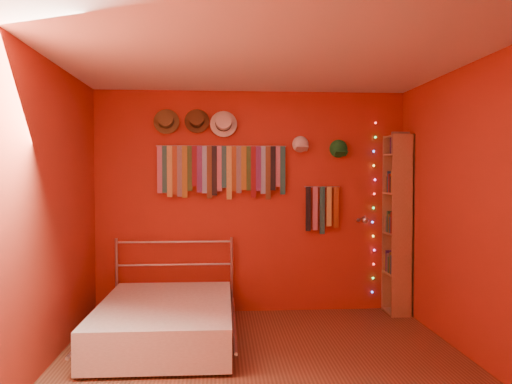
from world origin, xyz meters
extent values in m
plane|color=#59301E|center=(0.00, 0.00, 0.00)|extent=(3.50, 3.50, 0.00)
cube|color=#AF221C|center=(0.00, 1.75, 1.25)|extent=(3.50, 0.02, 2.50)
cube|color=#AF221C|center=(1.75, 0.00, 1.25)|extent=(0.02, 3.50, 2.50)
cube|color=#AF221C|center=(-1.75, 0.00, 1.25)|extent=(0.02, 3.50, 2.50)
cube|color=white|center=(0.00, 0.00, 2.50)|extent=(3.50, 3.50, 0.02)
cylinder|color=#B4B4B9|center=(-0.34, 1.70, 1.88)|extent=(1.45, 0.01, 0.01)
cube|color=#BC5E94|center=(-1.02, 1.69, 1.62)|extent=(0.06, 0.01, 0.52)
cube|color=#195955|center=(-0.97, 1.68, 1.62)|extent=(0.06, 0.01, 0.52)
cube|color=#B09346|center=(-0.91, 1.68, 1.59)|extent=(0.06, 0.01, 0.57)
cube|color=maroon|center=(-0.86, 1.69, 1.61)|extent=(0.06, 0.01, 0.54)
cube|color=navy|center=(-0.80, 1.68, 1.60)|extent=(0.06, 0.01, 0.56)
cube|color=#8B6319|center=(-0.75, 1.68, 1.59)|extent=(0.06, 0.01, 0.58)
cube|color=#24481D|center=(-0.70, 1.69, 1.63)|extent=(0.06, 0.01, 0.50)
cube|color=maroon|center=(-0.64, 1.68, 1.66)|extent=(0.06, 0.01, 0.45)
cube|color=#431A6A|center=(-0.59, 1.68, 1.62)|extent=(0.06, 0.01, 0.52)
cube|color=#77A0D5|center=(-0.53, 1.69, 1.61)|extent=(0.06, 0.01, 0.53)
cube|color=#4F361A|center=(-0.48, 1.68, 1.59)|extent=(0.06, 0.01, 0.58)
cube|color=black|center=(-0.42, 1.68, 1.60)|extent=(0.06, 0.01, 0.55)
cube|color=#C1607C|center=(-0.37, 1.69, 1.63)|extent=(0.06, 0.01, 0.51)
cube|color=#174852|center=(-0.31, 1.68, 1.64)|extent=(0.06, 0.01, 0.47)
cube|color=#AD9745|center=(-0.26, 1.68, 1.58)|extent=(0.06, 0.01, 0.60)
cube|color=brown|center=(-0.20, 1.69, 1.63)|extent=(0.06, 0.01, 0.50)
cube|color=navy|center=(-0.15, 1.68, 1.62)|extent=(0.06, 0.01, 0.53)
cube|color=olive|center=(-0.09, 1.68, 1.63)|extent=(0.06, 0.01, 0.49)
cube|color=#245120|center=(-0.04, 1.69, 1.63)|extent=(0.06, 0.01, 0.50)
cube|color=maroon|center=(0.02, 1.68, 1.59)|extent=(0.06, 0.01, 0.58)
cube|color=#501A68|center=(0.07, 1.68, 1.63)|extent=(0.06, 0.01, 0.50)
cube|color=#75A6D0|center=(0.13, 1.69, 1.61)|extent=(0.06, 0.01, 0.53)
cube|color=#4E381A|center=(0.18, 1.68, 1.58)|extent=(0.06, 0.01, 0.60)
cube|color=black|center=(0.24, 1.68, 1.63)|extent=(0.06, 0.01, 0.50)
cube|color=#A4526A|center=(0.29, 1.69, 1.65)|extent=(0.06, 0.01, 0.45)
cube|color=#195852|center=(0.35, 1.68, 1.61)|extent=(0.06, 0.01, 0.54)
cylinder|color=#B4B4B9|center=(0.80, 1.70, 1.42)|extent=(0.40, 0.01, 0.01)
cube|color=black|center=(0.64, 1.69, 1.17)|extent=(0.06, 0.01, 0.50)
cube|color=#A5526E|center=(0.72, 1.68, 1.18)|extent=(0.06, 0.01, 0.49)
cube|color=#17514F|center=(0.80, 1.68, 1.15)|extent=(0.06, 0.01, 0.54)
cube|color=gold|center=(0.88, 1.69, 1.20)|extent=(0.06, 0.01, 0.45)
cube|color=maroon|center=(0.96, 1.68, 1.19)|extent=(0.06, 0.01, 0.47)
cylinder|color=brown|center=(-0.95, 1.69, 2.15)|extent=(0.28, 0.07, 0.28)
cylinder|color=brown|center=(-0.95, 1.64, 2.16)|extent=(0.17, 0.14, 0.18)
cylinder|color=#332314|center=(-0.95, 1.67, 2.15)|extent=(0.17, 0.06, 0.17)
cylinder|color=#4C341B|center=(-0.61, 1.69, 2.15)|extent=(0.27, 0.07, 0.27)
cylinder|color=#4C341B|center=(-0.61, 1.64, 2.16)|extent=(0.16, 0.13, 0.18)
cylinder|color=black|center=(-0.61, 1.67, 2.16)|extent=(0.17, 0.05, 0.17)
cylinder|color=silver|center=(-0.32, 1.69, 2.12)|extent=(0.30, 0.07, 0.30)
cylinder|color=silver|center=(-0.32, 1.64, 2.14)|extent=(0.18, 0.15, 0.20)
cylinder|color=black|center=(-0.32, 1.66, 2.13)|extent=(0.18, 0.06, 0.18)
ellipsoid|color=white|center=(0.55, 1.70, 1.90)|extent=(0.18, 0.14, 0.18)
cube|color=white|center=(0.55, 1.59, 1.85)|extent=(0.13, 0.10, 0.05)
ellipsoid|color=#1B7B2F|center=(0.99, 1.70, 1.85)|extent=(0.19, 0.15, 0.19)
cube|color=#1B7B2F|center=(0.99, 1.58, 1.80)|extent=(0.14, 0.10, 0.06)
sphere|color=#FF3333|center=(1.42, 1.71, 2.15)|extent=(0.02, 0.02, 0.02)
sphere|color=#33FF4C|center=(1.42, 1.71, 1.99)|extent=(0.02, 0.02, 0.02)
sphere|color=#4C66FF|center=(1.40, 1.71, 1.83)|extent=(0.02, 0.02, 0.02)
sphere|color=yellow|center=(1.40, 1.71, 1.66)|extent=(0.02, 0.02, 0.02)
sphere|color=#FF4CCC|center=(1.42, 1.71, 1.50)|extent=(0.02, 0.02, 0.02)
sphere|color=#FF3333|center=(1.41, 1.71, 1.34)|extent=(0.02, 0.02, 0.02)
sphere|color=#33FF4C|center=(1.40, 1.71, 1.18)|extent=(0.02, 0.02, 0.02)
sphere|color=#4C66FF|center=(1.39, 1.71, 1.01)|extent=(0.02, 0.02, 0.02)
sphere|color=yellow|center=(1.40, 1.71, 0.85)|extent=(0.02, 0.02, 0.02)
sphere|color=#FF4CCC|center=(1.41, 1.71, 0.69)|extent=(0.02, 0.02, 0.02)
sphere|color=#FF3333|center=(1.41, 1.71, 0.53)|extent=(0.02, 0.02, 0.02)
sphere|color=#33FF4C|center=(1.40, 1.71, 0.36)|extent=(0.02, 0.02, 0.02)
sphere|color=#4C66FF|center=(1.39, 1.71, 0.20)|extent=(0.02, 0.02, 0.02)
cylinder|color=#B4B4B9|center=(1.23, 1.73, 1.04)|extent=(0.04, 0.03, 0.04)
cylinder|color=#B4B4B9|center=(1.23, 1.60, 1.07)|extent=(0.01, 0.27, 0.09)
sphere|color=white|center=(1.23, 1.46, 1.06)|extent=(0.07, 0.07, 0.07)
cube|color=olive|center=(1.62, 1.37, 1.00)|extent=(0.24, 0.02, 2.00)
cube|color=olive|center=(1.62, 1.69, 1.00)|extent=(0.24, 0.02, 2.00)
cube|color=olive|center=(1.74, 1.53, 1.00)|extent=(0.02, 0.34, 2.00)
cube|color=olive|center=(1.62, 1.53, 0.02)|extent=(0.24, 0.32, 0.02)
cube|color=olive|center=(1.62, 1.53, 0.45)|extent=(0.24, 0.32, 0.02)
cube|color=olive|center=(1.62, 1.53, 0.90)|extent=(0.24, 0.32, 0.02)
cube|color=olive|center=(1.62, 1.53, 1.35)|extent=(0.24, 0.32, 0.02)
cube|color=olive|center=(1.62, 1.53, 1.78)|extent=(0.24, 0.32, 0.02)
cube|color=olive|center=(1.62, 1.53, 1.98)|extent=(0.24, 0.32, 0.02)
cylinder|color=#B4B4B9|center=(-1.50, 1.65, 0.43)|extent=(0.03, 0.03, 0.86)
cylinder|color=#B4B4B9|center=(-0.23, 1.65, 0.43)|extent=(0.03, 0.03, 0.86)
cylinder|color=#B4B4B9|center=(-0.86, 1.65, 0.32)|extent=(1.27, 0.02, 0.02)
cylinder|color=#B4B4B9|center=(-0.86, 1.65, 0.56)|extent=(1.27, 0.02, 0.02)
cylinder|color=#B4B4B9|center=(-0.86, 1.65, 0.81)|extent=(1.27, 0.02, 0.02)
cube|color=beige|center=(-0.86, 0.74, 0.20)|extent=(1.22, 1.73, 0.34)
cylinder|color=#B4B4B9|center=(-1.50, 0.74, 0.18)|extent=(0.05, 1.72, 0.03)
cylinder|color=#B4B4B9|center=(-0.23, 0.74, 0.18)|extent=(0.05, 1.72, 0.03)
camera|label=1|loc=(-0.36, -3.89, 1.56)|focal=35.00mm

